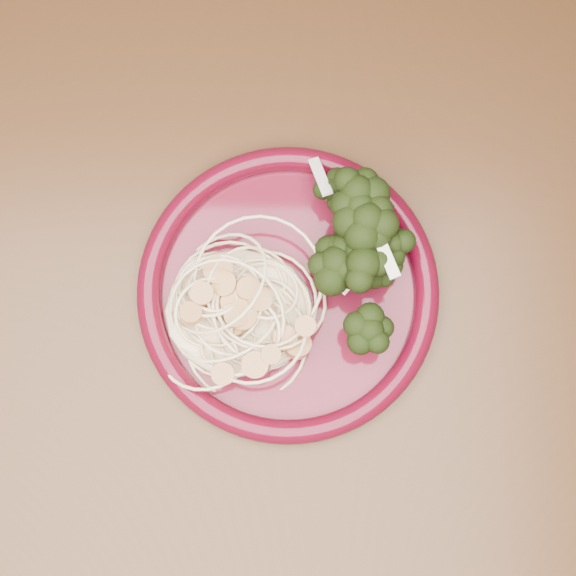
{
  "coord_description": "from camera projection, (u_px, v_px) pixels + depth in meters",
  "views": [
    {
      "loc": [
        0.04,
        -0.06,
        1.35
      ],
      "look_at": [
        0.04,
        0.06,
        0.77
      ],
      "focal_mm": 50.0,
      "sensor_mm": 36.0,
      "label": 1
    }
  ],
  "objects": [
    {
      "name": "scallop_cluster",
      "position": [
        236.0,
        303.0,
        0.56
      ],
      "size": [
        0.14,
        0.14,
        0.04
      ],
      "primitive_type": null,
      "rotation": [
        0.0,
        0.0,
        0.43
      ],
      "color": "tan",
      "rests_on": "spaghetti_pile"
    },
    {
      "name": "broccoli_pile",
      "position": [
        349.0,
        259.0,
        0.59
      ],
      "size": [
        0.13,
        0.16,
        0.05
      ],
      "primitive_type": "ellipsoid",
      "rotation": [
        0.0,
        0.0,
        0.43
      ],
      "color": "black",
      "rests_on": "dinner_plate"
    },
    {
      "name": "spaghetti_pile",
      "position": [
        239.0,
        310.0,
        0.59
      ],
      "size": [
        0.14,
        0.14,
        0.03
      ],
      "primitive_type": "ellipsoid",
      "rotation": [
        0.0,
        0.0,
        0.43
      ],
      "color": "beige",
      "rests_on": "dinner_plate"
    },
    {
      "name": "onion_garnish",
      "position": [
        352.0,
        249.0,
        0.56
      ],
      "size": [
        0.09,
        0.1,
        0.04
      ],
      "primitive_type": null,
      "rotation": [
        0.0,
        0.0,
        0.43
      ],
      "color": "beige",
      "rests_on": "broccoli_pile"
    },
    {
      "name": "dining_table",
      "position": [
        246.0,
        384.0,
        0.7
      ],
      "size": [
        1.2,
        0.8,
        0.75
      ],
      "color": "#472814",
      "rests_on": "ground"
    },
    {
      "name": "dinner_plate",
      "position": [
        288.0,
        291.0,
        0.61
      ],
      "size": [
        0.3,
        0.3,
        0.02
      ],
      "rotation": [
        0.0,
        0.0,
        0.43
      ],
      "color": "#520D1D",
      "rests_on": "dining_table"
    }
  ]
}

